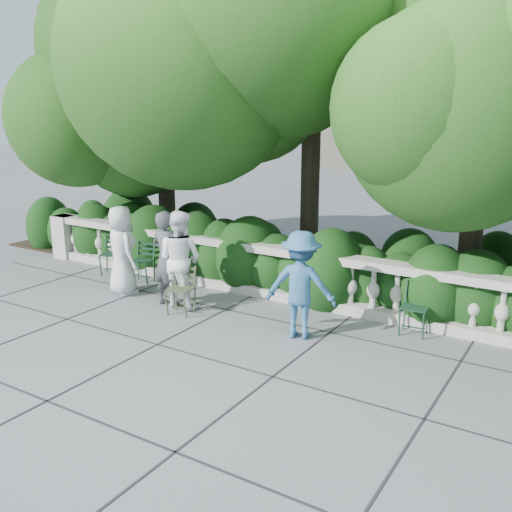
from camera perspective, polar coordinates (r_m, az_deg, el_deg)
The scene contains 12 objects.
ground at distance 9.19m, azimuth -3.32°, elevation -7.39°, with size 90.00×90.00×0.00m, color #5B5C63.
balustrade at distance 10.47m, azimuth 2.31°, elevation -1.78°, with size 12.00×0.44×1.00m.
shrub_hedge at distance 11.63m, azimuth 5.21°, elevation -2.65°, with size 15.00×2.60×1.70m, color black, non-canonical shape.
tree_canopy at distance 11.01m, azimuth 9.52°, elevation 17.14°, with size 15.04×6.52×6.78m.
chair_a at distance 11.70m, azimuth -11.57°, elevation -2.79°, with size 0.44×0.48×0.84m, color black, non-canonical shape.
chair_b at distance 12.37m, azimuth -14.40°, elevation -2.00°, with size 0.44×0.48×0.84m, color black, non-canonical shape.
chair_d at distance 9.20m, azimuth 15.20°, elevation -7.88°, with size 0.44×0.48×0.84m, color black, non-canonical shape.
chair_weathered at distance 9.84m, azimuth -7.91°, elevation -6.00°, with size 0.44×0.48×0.84m, color black, non-canonical shape.
person_businessman at distance 10.99m, azimuth -13.29°, elevation 0.55°, with size 0.82×0.54×1.69m, color silver.
person_woman_grey at distance 10.16m, azimuth -8.94°, elevation -0.28°, with size 0.63×0.41×1.72m, color #3E3E42.
person_casual_man at distance 10.10m, azimuth -7.62°, elevation -0.29°, with size 0.84×0.66×1.73m, color white.
person_older_blue at distance 8.68m, azimuth 4.49°, elevation -2.91°, with size 1.08×0.62×1.67m, color #2D5D89.
Camera 1 is at (4.94, -6.95, 3.45)m, focal length 40.00 mm.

